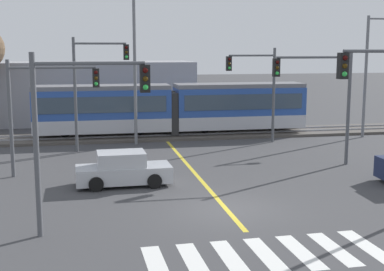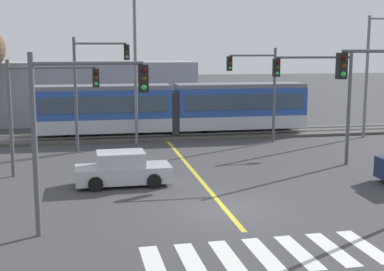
% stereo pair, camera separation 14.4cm
% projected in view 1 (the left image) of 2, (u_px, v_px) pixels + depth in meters
% --- Properties ---
extents(ground_plane, '(200.00, 200.00, 0.00)m').
position_uv_depth(ground_plane, '(226.00, 209.00, 20.36)').
color(ground_plane, '#3D3D3F').
extents(track_bed, '(120.00, 4.00, 0.18)m').
position_uv_depth(track_bed, '(163.00, 135.00, 36.83)').
color(track_bed, '#4C4742').
rests_on(track_bed, ground).
extents(rail_near, '(120.00, 0.08, 0.10)m').
position_uv_depth(rail_near, '(165.00, 135.00, 36.11)').
color(rail_near, '#939399').
rests_on(rail_near, track_bed).
extents(rail_far, '(120.00, 0.08, 0.10)m').
position_uv_depth(rail_far, '(162.00, 132.00, 37.50)').
color(rail_far, '#939399').
rests_on(rail_far, track_bed).
extents(light_rail_tram, '(18.50, 2.64, 3.43)m').
position_uv_depth(light_rail_tram, '(172.00, 107.00, 36.63)').
color(light_rail_tram, '#B7BAC1').
rests_on(light_rail_tram, track_bed).
extents(crosswalk_stripe_0, '(0.63, 2.81, 0.01)m').
position_uv_depth(crosswalk_stripe_0, '(156.00, 264.00, 15.17)').
color(crosswalk_stripe_0, silver).
rests_on(crosswalk_stripe_0, ground).
extents(crosswalk_stripe_1, '(0.63, 2.81, 0.01)m').
position_uv_depth(crosswalk_stripe_1, '(194.00, 261.00, 15.41)').
color(crosswalk_stripe_1, silver).
rests_on(crosswalk_stripe_1, ground).
extents(crosswalk_stripe_2, '(0.63, 2.81, 0.01)m').
position_uv_depth(crosswalk_stripe_2, '(231.00, 258.00, 15.64)').
color(crosswalk_stripe_2, silver).
rests_on(crosswalk_stripe_2, ground).
extents(crosswalk_stripe_3, '(0.63, 2.81, 0.01)m').
position_uv_depth(crosswalk_stripe_3, '(266.00, 255.00, 15.88)').
color(crosswalk_stripe_3, silver).
rests_on(crosswalk_stripe_3, ground).
extents(crosswalk_stripe_4, '(0.63, 2.81, 0.01)m').
position_uv_depth(crosswalk_stripe_4, '(300.00, 252.00, 16.11)').
color(crosswalk_stripe_4, silver).
rests_on(crosswalk_stripe_4, ground).
extents(crosswalk_stripe_5, '(0.63, 2.81, 0.01)m').
position_uv_depth(crosswalk_stripe_5, '(334.00, 249.00, 16.35)').
color(crosswalk_stripe_5, silver).
rests_on(crosswalk_stripe_5, ground).
extents(crosswalk_stripe_6, '(0.63, 2.81, 0.01)m').
position_uv_depth(crosswalk_stripe_6, '(366.00, 246.00, 16.58)').
color(crosswalk_stripe_6, silver).
rests_on(crosswalk_stripe_6, ground).
extents(lane_centre_line, '(0.20, 17.66, 0.01)m').
position_uv_depth(lane_centre_line, '(194.00, 172.00, 26.36)').
color(lane_centre_line, gold).
rests_on(lane_centre_line, ground).
extents(sedan_crossing, '(4.24, 1.99, 1.52)m').
position_uv_depth(sedan_crossing, '(123.00, 170.00, 23.82)').
color(sedan_crossing, '#B7BABF').
rests_on(sedan_crossing, ground).
extents(traffic_light_far_right, '(3.25, 0.38, 6.07)m').
position_uv_depth(traffic_light_far_right, '(258.00, 81.00, 33.96)').
color(traffic_light_far_right, '#515459').
rests_on(traffic_light_far_right, ground).
extents(traffic_light_near_left, '(3.75, 0.38, 5.95)m').
position_uv_depth(traffic_light_near_left, '(76.00, 115.00, 17.04)').
color(traffic_light_near_left, '#515459').
rests_on(traffic_light_near_left, ground).
extents(traffic_light_mid_left, '(4.25, 0.38, 5.54)m').
position_uv_depth(traffic_light_mid_left, '(43.00, 98.00, 25.13)').
color(traffic_light_mid_left, '#515459').
rests_on(traffic_light_mid_left, ground).
extents(traffic_light_far_left, '(3.25, 0.38, 6.68)m').
position_uv_depth(traffic_light_far_left, '(92.00, 77.00, 31.04)').
color(traffic_light_far_left, '#515459').
rests_on(traffic_light_far_left, ground).
extents(traffic_light_mid_right, '(4.25, 0.38, 5.97)m').
position_uv_depth(traffic_light_mid_right, '(323.00, 89.00, 27.24)').
color(traffic_light_mid_right, '#515459').
rests_on(traffic_light_mid_right, ground).
extents(street_lamp_centre, '(2.50, 0.28, 9.54)m').
position_uv_depth(street_lamp_centre, '(138.00, 59.00, 33.13)').
color(street_lamp_centre, slate).
rests_on(street_lamp_centre, ground).
extents(street_lamp_east, '(2.04, 0.28, 8.18)m').
position_uv_depth(street_lamp_east, '(368.00, 69.00, 36.02)').
color(street_lamp_east, slate).
rests_on(street_lamp_east, ground).
extents(building_backdrop_far, '(17.92, 6.00, 4.93)m').
position_uv_depth(building_backdrop_far, '(83.00, 92.00, 43.88)').
color(building_backdrop_far, gray).
rests_on(building_backdrop_far, ground).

